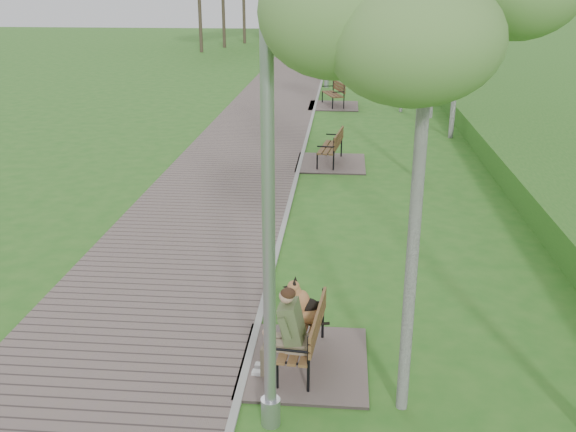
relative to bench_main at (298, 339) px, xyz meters
name	(u,v)px	position (x,y,z in m)	size (l,w,h in m)	color
ground	(270,280)	(-0.66, 2.51, -0.40)	(120.00, 120.00, 0.00)	#2C6A1F
walkway	(285,85)	(-2.41, 24.01, -0.38)	(3.50, 67.00, 0.04)	#715F5B
kerb	(321,85)	(-0.66, 24.01, -0.38)	(0.10, 67.00, 0.05)	#999993
building_north	(318,13)	(-2.16, 53.49, 1.59)	(10.00, 5.20, 4.00)	#9E9E99
bench_main	(298,339)	(0.00, 0.00, 0.00)	(1.65, 1.84, 1.44)	#715F5B
bench_second	(330,156)	(0.16, 9.93, -0.19)	(1.87, 2.08, 1.15)	#715F5B
bench_third	(333,101)	(0.04, 18.58, -0.17)	(1.96, 2.18, 1.21)	#715F5B
bench_far	(339,60)	(0.11, 33.05, -0.23)	(1.55, 1.72, 0.95)	#715F5B
lamp_post_near	(268,200)	(-0.22, -1.22, 2.30)	(0.22, 0.22, 5.79)	#A3A6AB
lamp_post_second	(328,31)	(-0.36, 23.43, 2.19)	(0.21, 0.21, 5.55)	#A3A6AB
lamp_post_third	(332,24)	(-0.27, 28.13, 2.22)	(0.22, 0.22, 5.61)	#A3A6AB
lamp_post_far	(336,14)	(-0.35, 45.12, 1.88)	(0.19, 0.19, 4.89)	#A3A6AB
pedestrian_near	(327,35)	(-0.97, 43.92, 0.40)	(0.58, 0.38, 1.60)	silver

